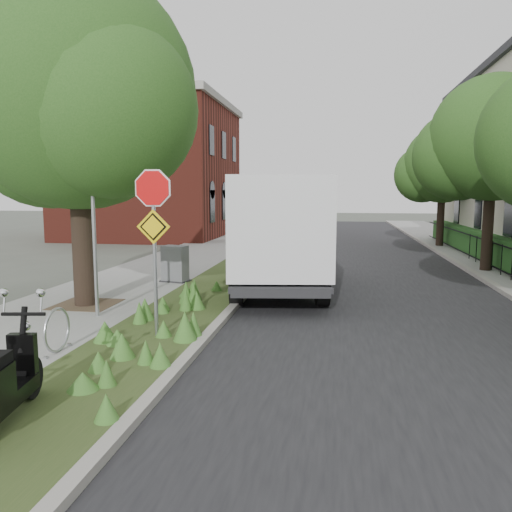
{
  "coord_description": "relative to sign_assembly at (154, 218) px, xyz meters",
  "views": [
    {
      "loc": [
        1.91,
        -8.09,
        2.8
      ],
      "look_at": [
        0.03,
        3.4,
        1.3
      ],
      "focal_mm": 35.0,
      "sensor_mm": 36.0,
      "label": 1
    }
  ],
  "objects": [
    {
      "name": "fence_far",
      "position": [
        8.6,
        9.42,
        -1.66
      ],
      "size": [
        0.04,
        24.0,
        1.0
      ],
      "color": "black",
      "rests_on": "ground"
    },
    {
      "name": "sign_assembly",
      "position": [
        0.0,
        0.0,
        0.0
      ],
      "size": [
        0.94,
        0.08,
        3.22
      ],
      "color": "#A5A8AD",
      "rests_on": "ground"
    },
    {
      "name": "brick_building",
      "position": [
        -8.1,
        21.42,
        1.88
      ],
      "size": [
        9.4,
        10.4,
        8.3
      ],
      "color": "maroon",
      "rests_on": "ground"
    },
    {
      "name": "far_tree_c",
      "position": [
        8.34,
        17.46,
        1.63
      ],
      "size": [
        4.37,
        3.89,
        5.93
      ],
      "color": "black",
      "rests_on": "ground"
    },
    {
      "name": "far_tree_b",
      "position": [
        8.34,
        9.46,
        2.04
      ],
      "size": [
        4.83,
        4.31,
        6.56
      ],
      "color": "black",
      "rests_on": "ground"
    },
    {
      "name": "ground",
      "position": [
        1.4,
        -0.58,
        -2.33
      ],
      "size": [
        120.0,
        120.0,
        0.0
      ],
      "primitive_type": "plane",
      "color": "#4C5147",
      "rests_on": "ground"
    },
    {
      "name": "bare_post",
      "position": [
        -1.8,
        1.22,
        -0.21
      ],
      "size": [
        0.08,
        0.08,
        4.0
      ],
      "color": "#A5A8AD",
      "rests_on": "ground"
    },
    {
      "name": "box_truck",
      "position": [
        1.7,
        4.94,
        -0.56
      ],
      "size": [
        3.15,
        6.27,
        2.72
      ],
      "color": "#262628",
      "rests_on": "ground"
    },
    {
      "name": "sidewalk_near",
      "position": [
        -2.85,
        9.42,
        -2.27
      ],
      "size": [
        3.5,
        60.0,
        0.12
      ],
      "primitive_type": "cube",
      "color": "gray",
      "rests_on": "ground"
    },
    {
      "name": "road",
      "position": [
        4.4,
        9.42,
        -2.32
      ],
      "size": [
        7.0,
        60.0,
        0.01
      ],
      "primitive_type": "cube",
      "color": "black",
      "rests_on": "ground"
    },
    {
      "name": "kerb_near",
      "position": [
        0.9,
        9.42,
        -2.26
      ],
      "size": [
        0.2,
        60.0,
        0.13
      ],
      "primitive_type": "cube",
      "color": "#9E9991",
      "rests_on": "ground"
    },
    {
      "name": "utility_cabinet",
      "position": [
        -1.48,
        5.56,
        -1.69
      ],
      "size": [
        0.91,
        0.7,
        1.08
      ],
      "color": "#262628",
      "rests_on": "ground"
    },
    {
      "name": "kerb_far",
      "position": [
        7.9,
        9.42,
        -2.26
      ],
      "size": [
        0.2,
        60.0,
        0.13
      ],
      "primitive_type": "cube",
      "color": "#9E9991",
      "rests_on": "ground"
    },
    {
      "name": "bike_hoop",
      "position": [
        -1.3,
        -1.18,
        -1.83
      ],
      "size": [
        0.06,
        0.78,
        0.77
      ],
      "color": "#A5A8AD",
      "rests_on": "ground"
    },
    {
      "name": "verge",
      "position": [
        -0.1,
        9.42,
        -2.27
      ],
      "size": [
        2.0,
        60.0,
        0.12
      ],
      "primitive_type": "cube",
      "color": "#34471E",
      "rests_on": "ground"
    },
    {
      "name": "street_tree_main",
      "position": [
        -2.68,
        2.28,
        2.48
      ],
      "size": [
        6.21,
        5.54,
        7.66
      ],
      "color": "black",
      "rests_on": "ground"
    }
  ]
}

